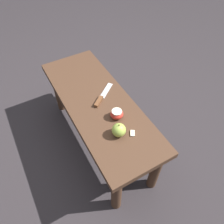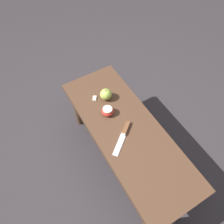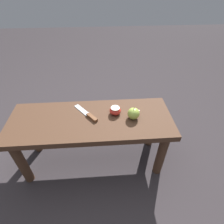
{
  "view_description": "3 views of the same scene",
  "coord_description": "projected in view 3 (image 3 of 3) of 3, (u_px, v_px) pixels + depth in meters",
  "views": [
    {
      "loc": [
        0.86,
        -0.38,
        1.43
      ],
      "look_at": [
        0.14,
        0.02,
        0.47
      ],
      "focal_mm": 35.0,
      "sensor_mm": 36.0,
      "label": 1
    },
    {
      "loc": [
        -0.51,
        0.41,
        1.58
      ],
      "look_at": [
        0.14,
        0.02,
        0.47
      ],
      "focal_mm": 35.0,
      "sensor_mm": 36.0,
      "label": 2
    },
    {
      "loc": [
        0.08,
        -0.84,
        1.2
      ],
      "look_at": [
        0.14,
        0.02,
        0.47
      ],
      "focal_mm": 28.0,
      "sensor_mm": 36.0,
      "label": 3
    }
  ],
  "objects": [
    {
      "name": "apple_slice_near_knife",
      "position": [
        136.0,
        111.0,
        1.18
      ],
      "size": [
        0.05,
        0.04,
        0.01
      ],
      "color": "beige",
      "rests_on": "wooden_bench"
    },
    {
      "name": "apple_cut",
      "position": [
        115.0,
        111.0,
        1.15
      ],
      "size": [
        0.08,
        0.08,
        0.05
      ],
      "color": "red",
      "rests_on": "wooden_bench"
    },
    {
      "name": "knife",
      "position": [
        89.0,
        115.0,
        1.14
      ],
      "size": [
        0.16,
        0.2,
        0.02
      ],
      "rotation": [
        0.0,
        0.0,
        2.24
      ],
      "color": "#B7BABF",
      "rests_on": "wooden_bench"
    },
    {
      "name": "apple_whole",
      "position": [
        134.0,
        114.0,
        1.11
      ],
      "size": [
        0.08,
        0.08,
        0.09
      ],
      "color": "#9EB747",
      "rests_on": "wooden_bench"
    },
    {
      "name": "ground_plane",
      "position": [
        95.0,
        159.0,
        1.41
      ],
      "size": [
        8.0,
        8.0,
        0.0
      ],
      "primitive_type": "plane",
      "color": "#2D282B"
    },
    {
      "name": "wooden_bench",
      "position": [
        91.0,
        127.0,
        1.18
      ],
      "size": [
        1.06,
        0.39,
        0.44
      ],
      "color": "#472D1E",
      "rests_on": "ground_plane"
    }
  ]
}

